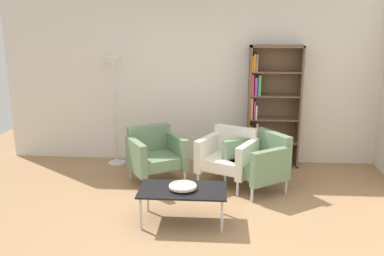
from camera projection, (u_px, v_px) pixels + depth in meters
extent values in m
plane|color=#9E7751|center=(190.00, 229.00, 4.70)|extent=(8.32, 8.32, 0.00)
cube|color=silver|center=(202.00, 73.00, 6.72)|extent=(6.40, 0.12, 2.90)
cube|color=brown|center=(249.00, 107.00, 6.57)|extent=(0.03, 0.30, 1.90)
cube|color=brown|center=(299.00, 108.00, 6.51)|extent=(0.03, 0.30, 1.90)
cube|color=brown|center=(277.00, 46.00, 6.31)|extent=(0.80, 0.30, 0.03)
cube|color=brown|center=(271.00, 164.00, 6.77)|extent=(0.80, 0.30, 0.03)
cube|color=brown|center=(273.00, 105.00, 6.68)|extent=(0.80, 0.02, 1.90)
cube|color=brown|center=(272.00, 141.00, 6.68)|extent=(0.76, 0.28, 0.02)
cube|color=brown|center=(273.00, 119.00, 6.59)|extent=(0.76, 0.28, 0.02)
cube|color=brown|center=(275.00, 96.00, 6.49)|extent=(0.76, 0.28, 0.02)
cube|color=brown|center=(276.00, 72.00, 6.40)|extent=(0.76, 0.28, 0.02)
cube|color=olive|center=(250.00, 157.00, 6.73)|extent=(0.03, 0.20, 0.21)
cube|color=yellow|center=(252.00, 155.00, 6.70)|extent=(0.04, 0.17, 0.26)
cube|color=black|center=(255.00, 153.00, 6.73)|extent=(0.03, 0.25, 0.32)
cube|color=yellow|center=(251.00, 133.00, 6.65)|extent=(0.04, 0.25, 0.24)
cube|color=orange|center=(254.00, 134.00, 6.63)|extent=(0.04, 0.21, 0.23)
cube|color=white|center=(257.00, 132.00, 6.62)|extent=(0.03, 0.20, 0.29)
cube|color=orange|center=(251.00, 108.00, 6.52)|extent=(0.04, 0.18, 0.33)
cube|color=purple|center=(254.00, 109.00, 6.54)|extent=(0.02, 0.23, 0.28)
cube|color=white|center=(256.00, 111.00, 6.55)|extent=(0.03, 0.23, 0.21)
cube|color=red|center=(252.00, 85.00, 6.45)|extent=(0.04, 0.23, 0.32)
cube|color=purple|center=(256.00, 86.00, 6.43)|extent=(0.04, 0.19, 0.28)
cube|color=green|center=(259.00, 85.00, 6.42)|extent=(0.04, 0.17, 0.31)
cube|color=orange|center=(252.00, 64.00, 6.36)|extent=(0.02, 0.21, 0.23)
cube|color=orange|center=(254.00, 62.00, 6.37)|extent=(0.02, 0.25, 0.26)
cube|color=olive|center=(257.00, 62.00, 6.36)|extent=(0.03, 0.23, 0.26)
cube|color=black|center=(183.00, 190.00, 4.78)|extent=(1.00, 0.56, 0.02)
cylinder|color=silver|center=(141.00, 214.00, 4.64)|extent=(0.03, 0.03, 0.38)
cylinder|color=silver|center=(222.00, 216.00, 4.58)|extent=(0.03, 0.03, 0.38)
cylinder|color=silver|center=(148.00, 197.00, 5.09)|extent=(0.03, 0.03, 0.38)
cylinder|color=silver|center=(222.00, 199.00, 5.02)|extent=(0.03, 0.03, 0.38)
cylinder|color=beige|center=(183.00, 188.00, 4.78)|extent=(0.13, 0.13, 0.02)
cylinder|color=beige|center=(183.00, 187.00, 4.77)|extent=(0.32, 0.32, 0.02)
torus|color=beige|center=(183.00, 186.00, 4.77)|extent=(0.32, 0.32, 0.02)
cube|color=slate|center=(156.00, 161.00, 5.99)|extent=(0.85, 0.83, 0.16)
cube|color=slate|center=(149.00, 138.00, 6.16)|extent=(0.61, 0.44, 0.38)
cube|color=slate|center=(136.00, 157.00, 5.81)|extent=(0.41, 0.58, 0.46)
cube|color=slate|center=(177.00, 151.00, 6.09)|extent=(0.41, 0.58, 0.46)
cylinder|color=silver|center=(145.00, 185.00, 5.64)|extent=(0.04, 0.04, 0.24)
cylinder|color=silver|center=(185.00, 177.00, 5.91)|extent=(0.04, 0.04, 0.24)
cylinder|color=silver|center=(131.00, 171.00, 6.14)|extent=(0.04, 0.04, 0.24)
cylinder|color=silver|center=(168.00, 165.00, 6.41)|extent=(0.04, 0.04, 0.24)
cube|color=white|center=(227.00, 163.00, 5.91)|extent=(0.83, 0.80, 0.16)
cube|color=white|center=(236.00, 140.00, 6.07)|extent=(0.63, 0.39, 0.38)
cube|color=white|center=(207.00, 152.00, 6.01)|extent=(0.36, 0.60, 0.46)
cube|color=white|center=(248.00, 159.00, 5.71)|extent=(0.36, 0.60, 0.46)
cylinder|color=silver|center=(198.00, 179.00, 5.84)|extent=(0.04, 0.04, 0.24)
cylinder|color=silver|center=(237.00, 187.00, 5.55)|extent=(0.04, 0.04, 0.24)
cylinder|color=silver|center=(217.00, 167.00, 6.33)|extent=(0.04, 0.04, 0.24)
cylinder|color=silver|center=(254.00, 174.00, 6.04)|extent=(0.04, 0.04, 0.24)
cube|color=slate|center=(257.00, 167.00, 5.71)|extent=(0.84, 0.86, 0.16)
cube|color=slate|center=(273.00, 146.00, 5.78)|extent=(0.46, 0.59, 0.38)
cube|color=slate|center=(242.00, 154.00, 5.93)|extent=(0.57, 0.44, 0.46)
cube|color=slate|center=(271.00, 167.00, 5.42)|extent=(0.57, 0.44, 0.46)
cylinder|color=silver|center=(225.00, 179.00, 5.86)|extent=(0.04, 0.04, 0.24)
cylinder|color=silver|center=(252.00, 193.00, 5.36)|extent=(0.04, 0.04, 0.24)
cylinder|color=silver|center=(258.00, 171.00, 6.15)|extent=(0.04, 0.04, 0.24)
cylinder|color=silver|center=(286.00, 185.00, 5.65)|extent=(0.04, 0.04, 0.24)
cylinder|color=silver|center=(117.00, 163.00, 6.84)|extent=(0.28, 0.28, 0.02)
cylinder|color=silver|center=(114.00, 113.00, 6.63)|extent=(0.03, 0.03, 1.65)
cone|color=white|center=(112.00, 62.00, 6.43)|extent=(0.32, 0.32, 0.18)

